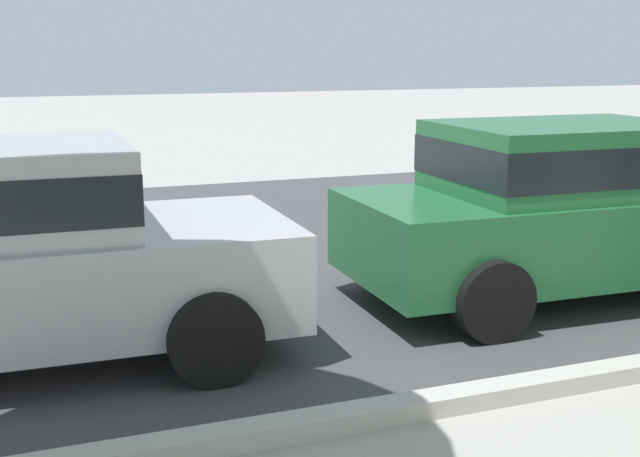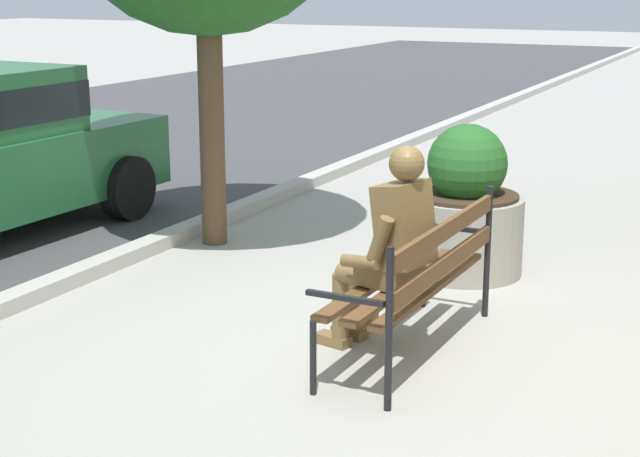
# 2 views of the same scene
# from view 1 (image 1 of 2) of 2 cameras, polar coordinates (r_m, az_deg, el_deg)

# --- Properties ---
(street_surface) EXTENTS (60.00, 9.00, 0.01)m
(street_surface) POSITION_cam_1_polar(r_m,az_deg,el_deg) (9.87, 3.22, -0.55)
(street_surface) COLOR #424244
(street_surface) RESTS_ON ground
(parked_car_green) EXTENTS (4.14, 2.01, 1.56)m
(parked_car_green) POSITION_cam_1_polar(r_m,az_deg,el_deg) (7.71, 16.86, 1.65)
(parked_car_green) COLOR #236638
(parked_car_green) RESTS_ON ground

